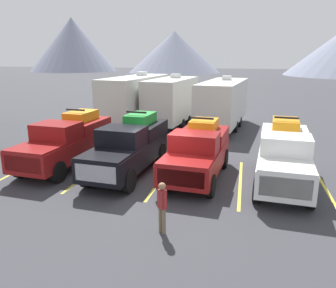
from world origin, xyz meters
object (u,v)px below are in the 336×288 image
object	(u,v)px
pickup_truck_a	(67,140)
camper_trailer_a	(136,98)
camper_trailer_b	(171,100)
pickup_truck_b	(130,146)
person_a	(162,204)
camper_trailer_c	(223,102)
pickup_truck_d	(284,155)
pickup_truck_c	(198,151)

from	to	relation	value
pickup_truck_a	camper_trailer_a	world-z (taller)	camper_trailer_a
camper_trailer_a	camper_trailer_b	size ratio (longest dim) A/B	1.22
pickup_truck_b	camper_trailer_b	distance (m)	10.21
camper_trailer_a	person_a	xyz separation A→B (m)	(5.71, -14.97, -1.13)
pickup_truck_b	camper_trailer_c	size ratio (longest dim) A/B	0.66
pickup_truck_d	person_a	bearing A→B (deg)	-127.98
pickup_truck_b	pickup_truck_c	xyz separation A→B (m)	(3.04, 0.05, -0.07)
pickup_truck_d	pickup_truck_a	bearing A→B (deg)	177.94
pickup_truck_c	camper_trailer_a	world-z (taller)	camper_trailer_a
camper_trailer_b	pickup_truck_b	bearing A→B (deg)	-88.13
camper_trailer_b	person_a	distance (m)	15.45
camper_trailer_c	person_a	bearing A→B (deg)	-92.55
pickup_truck_a	camper_trailer_b	bearing A→B (deg)	73.43
pickup_truck_d	camper_trailer_c	distance (m)	10.78
camper_trailer_a	person_a	bearing A→B (deg)	-69.13
pickup_truck_a	pickup_truck_b	size ratio (longest dim) A/B	1.00
pickup_truck_b	camper_trailer_c	bearing A→B (deg)	71.79
camper_trailer_a	camper_trailer_b	bearing A→B (deg)	2.93
pickup_truck_a	person_a	distance (m)	7.97
pickup_truck_a	camper_trailer_b	size ratio (longest dim) A/B	0.79
pickup_truck_c	camper_trailer_a	xyz separation A→B (m)	(-6.05, 9.99, 0.90)
pickup_truck_c	pickup_truck_d	bearing A→B (deg)	-0.84
pickup_truck_d	camper_trailer_a	bearing A→B (deg)	133.60
pickup_truck_b	camper_trailer_a	bearing A→B (deg)	106.68
pickup_truck_d	camper_trailer_a	size ratio (longest dim) A/B	0.62
camper_trailer_b	camper_trailer_a	bearing A→B (deg)	-177.07
pickup_truck_b	person_a	bearing A→B (deg)	-61.31
pickup_truck_d	camper_trailer_b	world-z (taller)	camper_trailer_b
pickup_truck_c	camper_trailer_c	xyz separation A→B (m)	(0.34, 10.22, 0.78)
pickup_truck_a	pickup_truck_d	size ratio (longest dim) A/B	1.04
pickup_truck_b	pickup_truck_c	world-z (taller)	pickup_truck_b
person_a	pickup_truck_d	bearing A→B (deg)	52.02
pickup_truck_c	camper_trailer_c	distance (m)	10.26
camper_trailer_c	pickup_truck_c	bearing A→B (deg)	-91.88
pickup_truck_a	camper_trailer_b	distance (m)	10.28
pickup_truck_b	person_a	size ratio (longest dim) A/B	3.71
camper_trailer_c	person_a	size ratio (longest dim) A/B	5.59
camper_trailer_a	person_a	world-z (taller)	camper_trailer_a
pickup_truck_c	person_a	world-z (taller)	pickup_truck_c
pickup_truck_c	person_a	xyz separation A→B (m)	(-0.34, -4.98, -0.23)
person_a	camper_trailer_c	bearing A→B (deg)	87.45
pickup_truck_b	camper_trailer_c	xyz separation A→B (m)	(3.38, 10.27, 0.71)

